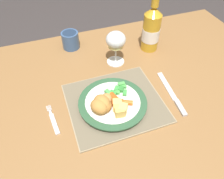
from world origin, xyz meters
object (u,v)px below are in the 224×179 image
(dining_table, at_px, (123,103))
(drinking_cup, at_px, (70,40))
(dinner_plate, at_px, (113,103))
(fork, at_px, (54,121))
(table_knife, at_px, (173,96))
(wine_glass, at_px, (116,41))
(bottle, at_px, (151,29))

(dining_table, distance_m, drinking_cup, 0.37)
(dinner_plate, relative_size, fork, 1.86)
(dining_table, bearing_deg, table_knife, -35.31)
(dinner_plate, height_order, wine_glass, wine_glass)
(table_knife, bearing_deg, drinking_cup, 123.42)
(dining_table, height_order, drinking_cup, drinking_cup)
(fork, relative_size, table_knife, 0.57)
(table_knife, relative_size, wine_glass, 1.55)
(drinking_cup, bearing_deg, dinner_plate, -81.37)
(wine_glass, bearing_deg, table_knife, -63.65)
(fork, bearing_deg, dining_table, 14.51)
(table_knife, bearing_deg, dinner_plate, 171.60)
(dining_table, distance_m, dinner_plate, 0.15)
(dining_table, relative_size, wine_glass, 9.42)
(dinner_plate, xyz_separation_m, bottle, (0.27, 0.26, 0.08))
(wine_glass, height_order, drinking_cup, wine_glass)
(table_knife, height_order, bottle, bottle)
(dining_table, distance_m, fork, 0.30)
(dinner_plate, relative_size, drinking_cup, 3.12)
(dining_table, xyz_separation_m, dinner_plate, (-0.07, -0.07, 0.11))
(dinner_plate, relative_size, bottle, 0.86)
(dining_table, bearing_deg, fork, -165.49)
(dining_table, height_order, wine_glass, wine_glass)
(drinking_cup, bearing_deg, dining_table, -67.66)
(dinner_plate, bearing_deg, wine_glass, 67.44)
(dinner_plate, height_order, bottle, bottle)
(fork, xyz_separation_m, bottle, (0.47, 0.26, 0.09))
(bottle, xyz_separation_m, drinking_cup, (-0.33, 0.12, -0.06))
(table_knife, xyz_separation_m, drinking_cup, (-0.28, 0.42, 0.04))
(fork, distance_m, bottle, 0.55)
(dining_table, bearing_deg, drinking_cup, 112.34)
(bottle, bearing_deg, dinner_plate, -135.24)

